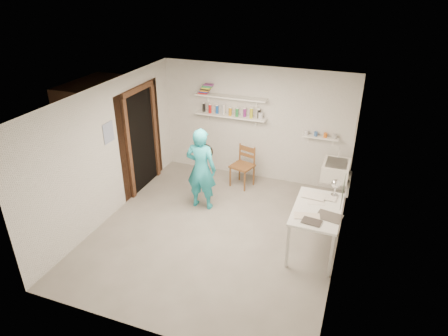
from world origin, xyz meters
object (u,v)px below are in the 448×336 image
(belfast_sink, at_px, (336,170))
(wall_clock, at_px, (206,151))
(work_table, at_px, (315,229))
(man, at_px, (201,169))
(desk_lamp, at_px, (336,184))
(wooden_chair, at_px, (242,166))

(belfast_sink, xyz_separation_m, wall_clock, (-2.30, -0.78, 0.35))
(work_table, bearing_deg, belfast_sink, 86.07)
(belfast_sink, xyz_separation_m, man, (-2.31, -1.00, 0.09))
(work_table, height_order, desk_lamp, desk_lamp)
(wooden_chair, distance_m, desk_lamp, 2.32)
(wall_clock, xyz_separation_m, desk_lamp, (2.39, -0.35, -0.04))
(man, distance_m, desk_lamp, 2.41)
(belfast_sink, relative_size, man, 0.38)
(wall_clock, distance_m, work_table, 2.43)
(wooden_chair, xyz_separation_m, work_table, (1.74, -1.63, -0.05))
(man, xyz_separation_m, work_table, (2.20, -0.60, -0.39))
(man, xyz_separation_m, desk_lamp, (2.39, -0.13, 0.22))
(man, distance_m, work_table, 2.31)
(man, bearing_deg, wooden_chair, -114.89)
(man, bearing_deg, work_table, 163.97)
(man, height_order, wooden_chair, man)
(belfast_sink, distance_m, work_table, 1.63)
(man, relative_size, work_table, 1.33)
(belfast_sink, xyz_separation_m, work_table, (-0.11, -1.60, -0.30))
(desk_lamp, bearing_deg, wall_clock, 171.75)
(desk_lamp, bearing_deg, wooden_chair, 149.02)
(wooden_chair, bearing_deg, belfast_sink, 15.42)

